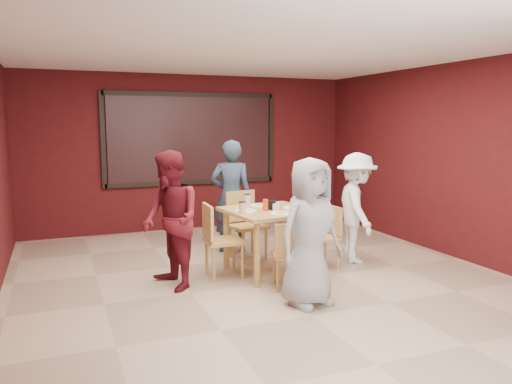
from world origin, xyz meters
name	(u,v)px	position (x,y,z in m)	size (l,w,h in m)	color
floor	(267,283)	(0.00, 0.00, 0.00)	(7.00, 7.00, 0.00)	tan
window_blinds	(192,139)	(0.00, 3.45, 1.65)	(3.00, 0.02, 1.50)	black
dining_table	(270,218)	(0.20, 0.38, 0.73)	(1.18, 1.18, 0.99)	tan
chair_front	(290,252)	(0.15, -0.32, 0.46)	(0.49, 0.49, 0.81)	tan
chair_back	(245,221)	(0.16, 1.19, 0.54)	(0.54, 0.54, 0.96)	tan
chair_left	(218,236)	(-0.48, 0.45, 0.53)	(0.47, 0.47, 0.94)	tan
chair_right	(326,233)	(1.02, 0.35, 0.47)	(0.40, 0.40, 0.83)	tan
diner_front	(310,232)	(0.13, -0.82, 0.79)	(0.78, 0.50, 1.59)	#959595
diner_back	(231,196)	(0.10, 1.61, 0.85)	(0.62, 0.41, 1.69)	#2C394E
diner_left	(171,220)	(-1.12, 0.26, 0.82)	(0.79, 0.62, 1.63)	maroon
diner_right	(356,208)	(1.53, 0.42, 0.77)	(0.99, 0.57, 1.53)	white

